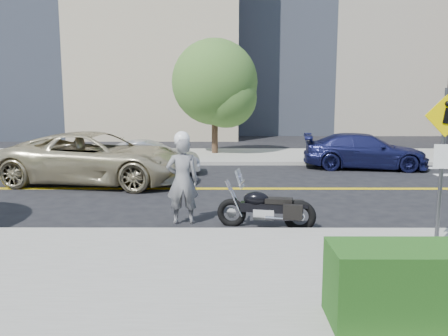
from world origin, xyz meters
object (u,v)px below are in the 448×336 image
parked_car_silver (149,158)px  parked_car_blue (365,151)px  motorcyclist (182,178)px  motorcycle (266,199)px  suv (97,158)px  pedestrian_sign (443,153)px

parked_car_silver → parked_car_blue: bearing=-84.8°
parked_car_silver → motorcyclist: bearing=-168.8°
parked_car_silver → motorcycle: bearing=-156.3°
parked_car_silver → suv: bearing=138.1°
suv → parked_car_blue: size_ratio=1.28×
motorcycle → parked_car_blue: 9.88m
parked_car_blue → suv: bearing=116.4°
motorcycle → parked_car_blue: size_ratio=0.44×
motorcyclist → motorcycle: size_ratio=1.00×
pedestrian_sign → parked_car_silver: size_ratio=0.78×
suv → parked_car_silver: bearing=-28.6°
pedestrian_sign → motorcycle: pedestrian_sign is taller
motorcycle → parked_car_blue: parked_car_blue is taller
motorcyclist → suv: bearing=-62.1°
parked_car_blue → pedestrian_sign: bearing=179.2°
pedestrian_sign → parked_car_silver: pedestrian_sign is taller
motorcycle → suv: size_ratio=0.34×
suv → parked_car_blue: (10.07, 3.31, -0.16)m
motorcycle → parked_car_blue: bearing=72.4°
motorcyclist → motorcycle: 2.02m
pedestrian_sign → suv: 11.11m
motorcyclist → parked_car_blue: 10.68m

